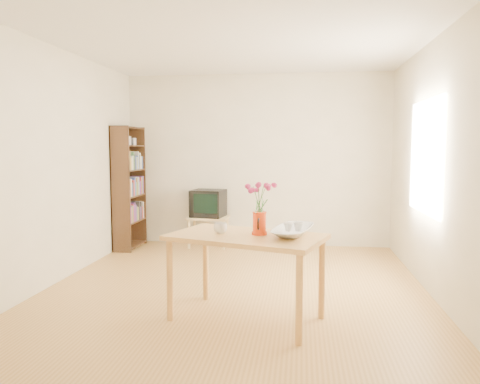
# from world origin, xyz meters

# --- Properties ---
(room) EXTENTS (4.50, 4.50, 4.50)m
(room) POSITION_xyz_m (0.03, 0.00, 1.30)
(room) COLOR #AB7C3D
(room) RESTS_ON ground
(table) EXTENTS (1.46, 1.11, 0.75)m
(table) POSITION_xyz_m (0.22, -0.92, 0.66)
(table) COLOR #C28842
(table) RESTS_ON ground
(tv_stand) EXTENTS (0.60, 0.45, 0.46)m
(tv_stand) POSITION_xyz_m (-0.70, 1.97, 0.39)
(tv_stand) COLOR #D8B77A
(tv_stand) RESTS_ON ground
(bookshelf) EXTENTS (0.28, 0.70, 1.80)m
(bookshelf) POSITION_xyz_m (-1.85, 1.75, 0.84)
(bookshelf) COLOR #311E10
(bookshelf) RESTS_ON ground
(pitcher) EXTENTS (0.13, 0.21, 0.20)m
(pitcher) POSITION_xyz_m (0.33, -0.90, 0.84)
(pitcher) COLOR red
(pitcher) RESTS_ON table
(flowers) EXTENTS (0.23, 0.23, 0.32)m
(flowers) POSITION_xyz_m (0.33, -0.90, 1.10)
(flowers) COLOR #C92F6C
(flowers) RESTS_ON pitcher
(mug) EXTENTS (0.14, 0.14, 0.09)m
(mug) POSITION_xyz_m (-0.01, -0.89, 0.80)
(mug) COLOR white
(mug) RESTS_ON table
(bowl) EXTENTS (0.53, 0.53, 0.41)m
(bowl) POSITION_xyz_m (0.61, -0.88, 0.96)
(bowl) COLOR white
(bowl) RESTS_ON table
(teacup_a) EXTENTS (0.09, 0.09, 0.06)m
(teacup_a) POSITION_xyz_m (0.57, -0.88, 0.91)
(teacup_a) COLOR white
(teacup_a) RESTS_ON bowl
(teacup_b) EXTENTS (0.09, 0.09, 0.07)m
(teacup_b) POSITION_xyz_m (0.66, -0.86, 0.92)
(teacup_b) COLOR white
(teacup_b) RESTS_ON bowl
(television) EXTENTS (0.52, 0.49, 0.40)m
(television) POSITION_xyz_m (-0.70, 1.98, 0.67)
(television) COLOR black
(television) RESTS_ON tv_stand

